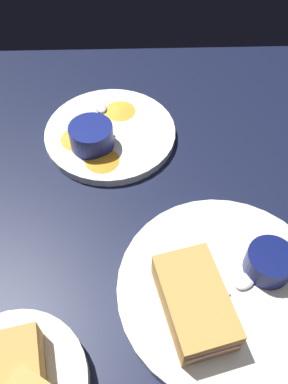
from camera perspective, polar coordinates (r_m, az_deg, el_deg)
ground_plane at (r=60.20cm, az=-1.19°, el=-10.73°), size 110.00×110.00×3.00cm
plate_sandwich_main at (r=57.14cm, az=11.08°, el=-13.61°), size 29.67×29.67×1.60cm
sandwich_half_near at (r=52.31cm, az=6.80°, el=-15.47°), size 14.55×10.49×4.80cm
ramekin_dark_sauce at (r=57.31cm, az=17.24°, el=-9.59°), size 6.60×6.60×3.70cm
spoon_by_dark_ramekin at (r=56.37cm, az=12.85°, el=-13.12°), size 6.28×9.25×0.80cm
plate_chips_companion at (r=74.34cm, az=-5.21°, el=8.39°), size 24.06×24.06×1.60cm
ramekin_light_gravy at (r=69.90cm, az=-7.95°, el=8.06°), size 7.65×7.65×4.24cm
spoon_by_gravy_ramekin at (r=77.23cm, az=-6.31°, el=11.46°), size 9.85×4.36×0.80cm
plantain_chip_scatter at (r=72.82cm, az=-7.54°, el=8.17°), size 21.05×16.26×0.60cm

